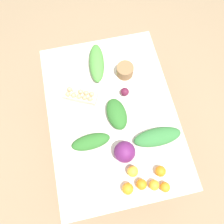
{
  "coord_description": "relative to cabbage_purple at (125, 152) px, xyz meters",
  "views": [
    {
      "loc": [
        -0.58,
        0.13,
        2.39
      ],
      "look_at": [
        0.0,
        0.0,
        0.76
      ],
      "focal_mm": 35.0,
      "sensor_mm": 36.0,
      "label": 1
    }
  ],
  "objects": [
    {
      "name": "greens_bunch_dandelion",
      "position": [
        0.79,
        0.05,
        -0.03
      ],
      "size": [
        0.38,
        0.18,
        0.1
      ],
      "primitive_type": "ellipsoid",
      "rotation": [
        0.0,
        0.0,
        6.14
      ],
      "color": "#4C933D",
      "rests_on": "dining_table"
    },
    {
      "name": "orange_5",
      "position": [
        -0.29,
        -0.22,
        -0.04
      ],
      "size": [
        0.07,
        0.07,
        0.07
      ],
      "primitive_type": "sphere",
      "color": "orange",
      "rests_on": "dining_table"
    },
    {
      "name": "cabbage_purple",
      "position": [
        0.0,
        0.0,
        0.0
      ],
      "size": [
        0.16,
        0.16,
        0.16
      ],
      "primitive_type": "sphere",
      "color": "#601E5B",
      "rests_on": "dining_table"
    },
    {
      "name": "ground_plane",
      "position": [
        0.34,
        0.02,
        -0.82
      ],
      "size": [
        8.0,
        8.0,
        0.0
      ],
      "primitive_type": "plane",
      "color": "#937A5B"
    },
    {
      "name": "paper_bag",
      "position": [
        0.66,
        -0.16,
        -0.03
      ],
      "size": [
        0.14,
        0.14,
        0.1
      ],
      "primitive_type": "cylinder",
      "color": "olive",
      "rests_on": "dining_table"
    },
    {
      "name": "greens_bunch_beet_tops",
      "position": [
        0.3,
        -0.01,
        -0.03
      ],
      "size": [
        0.27,
        0.17,
        0.09
      ],
      "primitive_type": "ellipsoid",
      "rotation": [
        0.0,
        0.0,
        3.21
      ],
      "color": "#2D6B28",
      "rests_on": "dining_table"
    },
    {
      "name": "orange_3",
      "position": [
        -0.25,
        0.04,
        -0.04
      ],
      "size": [
        0.08,
        0.08,
        0.08
      ],
      "primitive_type": "sphere",
      "color": "orange",
      "rests_on": "dining_table"
    },
    {
      "name": "orange_0",
      "position": [
        -0.26,
        -0.15,
        -0.04
      ],
      "size": [
        0.07,
        0.07,
        0.07
      ],
      "primitive_type": "sphere",
      "color": "orange",
      "rests_on": "dining_table"
    },
    {
      "name": "dining_table",
      "position": [
        0.34,
        0.02,
        -0.16
      ],
      "size": [
        1.43,
        1.01,
        0.74
      ],
      "color": "silver",
      "rests_on": "ground_plane"
    },
    {
      "name": "orange_1",
      "position": [
        -0.24,
        -0.07,
        -0.04
      ],
      "size": [
        0.08,
        0.08,
        0.08
      ],
      "primitive_type": "sphere",
      "color": "orange",
      "rests_on": "dining_table"
    },
    {
      "name": "greens_bunch_chard",
      "position": [
        0.06,
        -0.27,
        -0.04
      ],
      "size": [
        0.14,
        0.37,
        0.09
      ],
      "primitive_type": "ellipsoid",
      "rotation": [
        0.0,
        0.0,
        4.72
      ],
      "color": "#337538",
      "rests_on": "dining_table"
    },
    {
      "name": "orange_4",
      "position": [
        -0.14,
        -0.03,
        -0.04
      ],
      "size": [
        0.08,
        0.08,
        0.08
      ],
      "primitive_type": "sphere",
      "color": "#F9A833",
      "rests_on": "dining_table"
    },
    {
      "name": "egg_carton",
      "position": [
        0.52,
        0.24,
        -0.04
      ],
      "size": [
        0.2,
        0.28,
        0.09
      ],
      "rotation": [
        0.0,
        0.0,
        1.13
      ],
      "color": "beige",
      "rests_on": "dining_table"
    },
    {
      "name": "orange_2",
      "position": [
        -0.18,
        -0.22,
        -0.04
      ],
      "size": [
        0.08,
        0.08,
        0.08
      ],
      "primitive_type": "sphere",
      "color": "orange",
      "rests_on": "dining_table"
    },
    {
      "name": "beet_root",
      "position": [
        0.48,
        -0.12,
        -0.04
      ],
      "size": [
        0.07,
        0.07,
        0.07
      ],
      "primitive_type": "sphere",
      "color": "#5B1933",
      "rests_on": "dining_table"
    },
    {
      "name": "greens_bunch_kale",
      "position": [
        0.13,
        0.23,
        -0.04
      ],
      "size": [
        0.13,
        0.3,
        0.08
      ],
      "primitive_type": "ellipsoid",
      "rotation": [
        0.0,
        0.0,
        1.62
      ],
      "color": "#2D6B28",
      "rests_on": "dining_table"
    }
  ]
}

